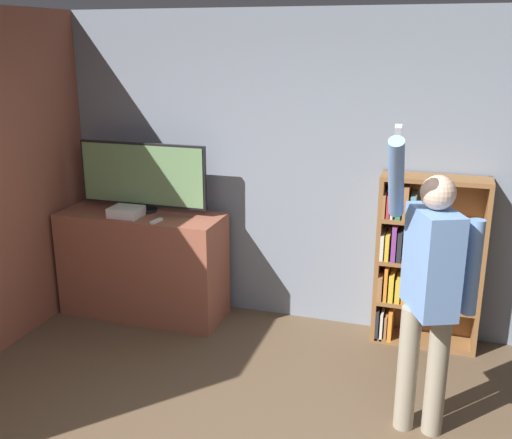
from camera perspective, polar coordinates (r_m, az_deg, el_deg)
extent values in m
cube|color=gray|center=(5.16, 6.15, 4.40)|extent=(6.63, 0.06, 2.70)
cube|color=#93513D|center=(5.56, -10.67, -4.22)|extent=(1.48, 0.55, 0.96)
cylinder|color=black|center=(5.47, -10.55, 0.92)|extent=(0.22, 0.22, 0.03)
cylinder|color=black|center=(5.46, -10.57, 1.33)|extent=(0.06, 0.06, 0.05)
cube|color=black|center=(5.40, -10.73, 4.26)|extent=(1.20, 0.04, 0.56)
cube|color=#6B9360|center=(5.38, -10.85, 4.21)|extent=(1.16, 0.01, 0.52)
cube|color=white|center=(5.34, -12.26, 0.72)|extent=(0.27, 0.22, 0.09)
cube|color=white|center=(5.14, -9.46, -0.13)|extent=(0.06, 0.14, 0.02)
cube|color=brown|center=(5.08, 11.60, -3.56)|extent=(0.04, 0.28, 1.43)
cube|color=brown|center=(5.07, 20.71, -4.37)|extent=(0.04, 0.28, 1.43)
cube|color=brown|center=(5.18, 16.20, -3.47)|extent=(0.84, 0.01, 1.43)
cube|color=brown|center=(5.34, 15.53, -10.98)|extent=(0.77, 0.28, 0.04)
cube|color=brown|center=(5.19, 15.83, -7.66)|extent=(0.77, 0.28, 0.04)
cube|color=brown|center=(5.06, 16.15, -3.98)|extent=(0.77, 0.28, 0.04)
cube|color=brown|center=(4.94, 16.48, -0.11)|extent=(0.77, 0.28, 0.04)
cube|color=brown|center=(4.86, 16.81, 3.71)|extent=(0.77, 0.28, 0.04)
cube|color=#232328|center=(5.28, 11.57, -9.37)|extent=(0.03, 0.26, 0.26)
cube|color=beige|center=(5.26, 11.93, -9.65)|extent=(0.02, 0.20, 0.24)
cube|color=#99663D|center=(5.28, 12.32, -9.73)|extent=(0.02, 0.24, 0.22)
cube|color=orange|center=(5.27, 12.72, -9.54)|extent=(0.03, 0.24, 0.26)
cube|color=#99663D|center=(5.12, 11.80, -6.19)|extent=(0.04, 0.20, 0.21)
cube|color=orange|center=(5.12, 12.35, -5.78)|extent=(0.03, 0.24, 0.29)
cube|color=gold|center=(5.13, 12.84, -6.07)|extent=(0.04, 0.25, 0.23)
cube|color=gold|center=(5.11, 13.41, -6.38)|extent=(0.04, 0.20, 0.20)
cube|color=orange|center=(5.13, 14.01, -6.39)|extent=(0.04, 0.25, 0.19)
cube|color=beige|center=(5.02, 12.03, -2.31)|extent=(0.03, 0.26, 0.21)
cube|color=gold|center=(5.01, 12.48, -2.36)|extent=(0.03, 0.24, 0.22)
cube|color=#7A3889|center=(5.01, 13.10, -1.97)|extent=(0.04, 0.26, 0.29)
cube|color=#232328|center=(5.00, 13.59, -2.28)|extent=(0.04, 0.25, 0.25)
cube|color=orange|center=(5.00, 14.15, -2.52)|extent=(0.03, 0.24, 0.21)
cube|color=#5B8E99|center=(4.99, 14.60, -2.66)|extent=(0.04, 0.22, 0.20)
cube|color=#99663D|center=(4.92, 12.23, 1.50)|extent=(0.02, 0.26, 0.19)
cube|color=red|center=(4.92, 12.60, 1.43)|extent=(0.02, 0.26, 0.18)
cube|color=beige|center=(4.90, 12.96, 1.71)|extent=(0.02, 0.24, 0.24)
cube|color=#338447|center=(4.89, 13.53, 1.94)|extent=(0.04, 0.24, 0.29)
cube|color=#99663D|center=(4.90, 14.15, 1.73)|extent=(0.04, 0.25, 0.26)
cube|color=#5B8E99|center=(4.90, 14.79, 1.29)|extent=(0.04, 0.25, 0.19)
cylinder|color=gray|center=(4.07, 14.22, -13.62)|extent=(0.13, 0.13, 0.85)
cylinder|color=gray|center=(4.06, 16.82, -13.85)|extent=(0.13, 0.13, 0.85)
cube|color=#6B93D1|center=(3.75, 16.41, -3.82)|extent=(0.37, 0.47, 0.64)
sphere|color=beige|center=(3.62, 16.96, 2.46)|extent=(0.21, 0.21, 0.21)
cylinder|color=#6B93D1|center=(3.76, 19.96, -4.33)|extent=(0.09, 0.09, 0.59)
cylinder|color=#6B93D1|center=(3.50, 13.21, 3.81)|extent=(0.09, 0.41, 0.53)
cube|color=white|center=(3.39, 13.40, 7.68)|extent=(0.04, 0.09, 0.14)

